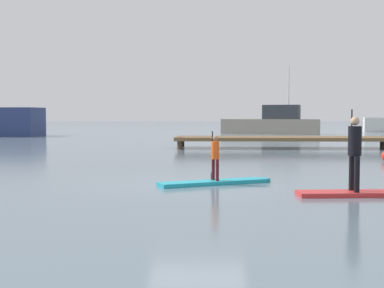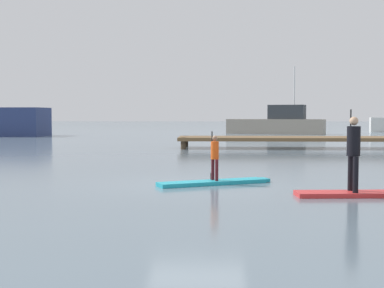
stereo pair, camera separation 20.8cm
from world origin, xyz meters
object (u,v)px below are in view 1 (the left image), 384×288
(paddler_child_solo, at_px, (215,155))
(paddler_adult, at_px, (355,149))
(motor_boat_small_navy, at_px, (272,123))
(paddleboard_near, at_px, (215,182))
(paddleboard_far, at_px, (367,193))

(paddler_child_solo, xyz_separation_m, paddler_adult, (3.07, -1.89, 0.30))
(paddler_child_solo, distance_m, paddler_adult, 3.62)
(paddler_child_solo, height_order, motor_boat_small_navy, motor_boat_small_navy)
(paddleboard_near, xyz_separation_m, paddler_adult, (3.06, -1.88, 1.01))
(paddleboard_near, height_order, paddler_child_solo, paddler_child_solo)
(paddler_child_solo, relative_size, paddleboard_far, 0.40)
(motor_boat_small_navy, bearing_deg, paddler_child_solo, -99.20)
(paddleboard_near, relative_size, paddleboard_far, 0.94)
(paddler_adult, xyz_separation_m, motor_boat_small_navy, (2.71, 37.55, -0.08))
(paddler_child_solo, bearing_deg, paddleboard_near, -57.05)
(paddleboard_near, relative_size, paddler_child_solo, 2.35)
(paddler_child_solo, relative_size, motor_boat_small_navy, 0.14)
(motor_boat_small_navy, bearing_deg, paddleboard_far, -93.67)
(paddler_adult, bearing_deg, motor_boat_small_navy, 85.88)
(paddleboard_far, bearing_deg, paddleboard_near, 150.97)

